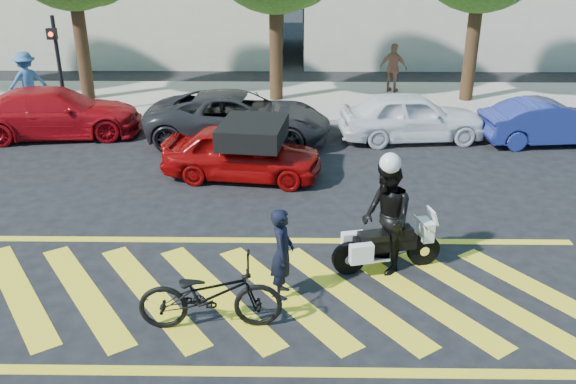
{
  "coord_description": "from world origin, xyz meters",
  "views": [
    {
      "loc": [
        0.69,
        -8.53,
        5.57
      ],
      "look_at": [
        0.54,
        1.85,
        1.05
      ],
      "focal_mm": 38.0,
      "sensor_mm": 36.0,
      "label": 1
    }
  ],
  "objects_px": {
    "red_convertible": "(242,152)",
    "parked_right": "(548,122)",
    "officer_moto": "(386,218)",
    "parked_mid_right": "(412,116)",
    "officer_bike": "(282,253)",
    "parked_mid_left": "(239,118)",
    "bicycle": "(210,294)",
    "parked_left": "(56,113)",
    "police_motorcycle": "(385,245)"
  },
  "relations": [
    {
      "from": "bicycle",
      "to": "parked_mid_left",
      "type": "height_order",
      "value": "parked_mid_left"
    },
    {
      "from": "officer_moto",
      "to": "parked_mid_left",
      "type": "height_order",
      "value": "officer_moto"
    },
    {
      "from": "red_convertible",
      "to": "parked_right",
      "type": "xyz_separation_m",
      "value": [
        8.27,
        2.67,
        -0.03
      ]
    },
    {
      "from": "officer_bike",
      "to": "officer_moto",
      "type": "height_order",
      "value": "officer_moto"
    },
    {
      "from": "officer_bike",
      "to": "bicycle",
      "type": "xyz_separation_m",
      "value": [
        -1.05,
        -0.88,
        -0.21
      ]
    },
    {
      "from": "police_motorcycle",
      "to": "parked_left",
      "type": "distance_m",
      "value": 11.25
    },
    {
      "from": "parked_left",
      "to": "red_convertible",
      "type": "bearing_deg",
      "value": -127.2
    },
    {
      "from": "officer_moto",
      "to": "bicycle",
      "type": "bearing_deg",
      "value": -71.55
    },
    {
      "from": "officer_moto",
      "to": "parked_left",
      "type": "relative_size",
      "value": 0.42
    },
    {
      "from": "bicycle",
      "to": "red_convertible",
      "type": "bearing_deg",
      "value": -3.27
    },
    {
      "from": "police_motorcycle",
      "to": "bicycle",
      "type": "bearing_deg",
      "value": -161.79
    },
    {
      "from": "police_motorcycle",
      "to": "parked_mid_right",
      "type": "distance_m",
      "value": 7.38
    },
    {
      "from": "police_motorcycle",
      "to": "officer_bike",
      "type": "bearing_deg",
      "value": -167.52
    },
    {
      "from": "red_convertible",
      "to": "parked_mid_right",
      "type": "distance_m",
      "value": 5.39
    },
    {
      "from": "red_convertible",
      "to": "parked_left",
      "type": "relative_size",
      "value": 0.79
    },
    {
      "from": "parked_mid_right",
      "to": "parked_right",
      "type": "bearing_deg",
      "value": -99.73
    },
    {
      "from": "red_convertible",
      "to": "parked_right",
      "type": "height_order",
      "value": "red_convertible"
    },
    {
      "from": "parked_mid_left",
      "to": "parked_right",
      "type": "distance_m",
      "value": 8.58
    },
    {
      "from": "red_convertible",
      "to": "parked_mid_left",
      "type": "bearing_deg",
      "value": 14.19
    },
    {
      "from": "police_motorcycle",
      "to": "parked_mid_left",
      "type": "relative_size",
      "value": 0.38
    },
    {
      "from": "red_convertible",
      "to": "parked_mid_right",
      "type": "relative_size",
      "value": 0.93
    },
    {
      "from": "police_motorcycle",
      "to": "parked_mid_right",
      "type": "relative_size",
      "value": 0.48
    },
    {
      "from": "parked_right",
      "to": "bicycle",
      "type": "bearing_deg",
      "value": 130.71
    },
    {
      "from": "officer_bike",
      "to": "bicycle",
      "type": "bearing_deg",
      "value": 133.08
    },
    {
      "from": "officer_bike",
      "to": "parked_mid_right",
      "type": "height_order",
      "value": "officer_bike"
    },
    {
      "from": "officer_moto",
      "to": "parked_left",
      "type": "distance_m",
      "value": 11.24
    },
    {
      "from": "officer_moto",
      "to": "parked_right",
      "type": "distance_m",
      "value": 8.81
    },
    {
      "from": "officer_moto",
      "to": "parked_mid_right",
      "type": "relative_size",
      "value": 0.49
    },
    {
      "from": "officer_moto",
      "to": "parked_right",
      "type": "xyz_separation_m",
      "value": [
        5.43,
        6.92,
        -0.39
      ]
    },
    {
      "from": "parked_left",
      "to": "parked_mid_left",
      "type": "bearing_deg",
      "value": -103.11
    },
    {
      "from": "red_convertible",
      "to": "parked_mid_left",
      "type": "xyz_separation_m",
      "value": [
        -0.31,
        2.67,
        0.06
      ]
    },
    {
      "from": "police_motorcycle",
      "to": "parked_right",
      "type": "distance_m",
      "value": 8.79
    },
    {
      "from": "police_motorcycle",
      "to": "parked_right",
      "type": "relative_size",
      "value": 0.53
    },
    {
      "from": "red_convertible",
      "to": "parked_right",
      "type": "distance_m",
      "value": 8.69
    },
    {
      "from": "red_convertible",
      "to": "parked_mid_left",
      "type": "distance_m",
      "value": 2.69
    },
    {
      "from": "officer_bike",
      "to": "police_motorcycle",
      "type": "distance_m",
      "value": 2.0
    },
    {
      "from": "parked_left",
      "to": "parked_mid_left",
      "type": "xyz_separation_m",
      "value": [
        5.3,
        -0.49,
        0.02
      ]
    },
    {
      "from": "officer_moto",
      "to": "officer_bike",
      "type": "bearing_deg",
      "value": -77.15
    },
    {
      "from": "officer_bike",
      "to": "parked_mid_left",
      "type": "xyz_separation_m",
      "value": [
        -1.38,
        7.79,
        -0.07
      ]
    },
    {
      "from": "officer_moto",
      "to": "parked_mid_right",
      "type": "height_order",
      "value": "officer_moto"
    },
    {
      "from": "bicycle",
      "to": "parked_mid_right",
      "type": "distance_m",
      "value": 10.0
    },
    {
      "from": "parked_mid_left",
      "to": "police_motorcycle",
      "type": "bearing_deg",
      "value": -152.79
    },
    {
      "from": "officer_bike",
      "to": "officer_moto",
      "type": "distance_m",
      "value": 1.98
    },
    {
      "from": "red_convertible",
      "to": "parked_left",
      "type": "height_order",
      "value": "parked_left"
    },
    {
      "from": "parked_left",
      "to": "parked_mid_left",
      "type": "height_order",
      "value": "parked_mid_left"
    },
    {
      "from": "parked_right",
      "to": "officer_bike",
      "type": "bearing_deg",
      "value": 131.55
    },
    {
      "from": "parked_mid_left",
      "to": "parked_right",
      "type": "xyz_separation_m",
      "value": [
        8.58,
        -0.0,
        -0.1
      ]
    },
    {
      "from": "parked_mid_left",
      "to": "red_convertible",
      "type": "bearing_deg",
      "value": -170.67
    },
    {
      "from": "red_convertible",
      "to": "parked_mid_left",
      "type": "relative_size",
      "value": 0.74
    },
    {
      "from": "bicycle",
      "to": "officer_moto",
      "type": "bearing_deg",
      "value": -61.67
    }
  ]
}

